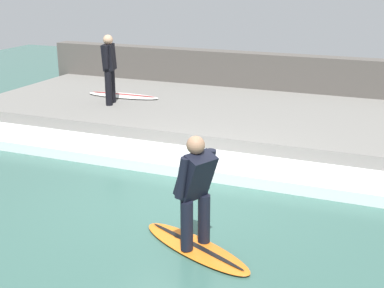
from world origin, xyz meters
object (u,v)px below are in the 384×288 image
(surfboard_riding, at_px, (195,247))
(surfer_waiting_near, at_px, (109,66))
(surfer_riding, at_px, (196,186))
(surfboard_waiting_near, at_px, (123,95))

(surfboard_riding, relative_size, surfer_waiting_near, 1.16)
(surfer_riding, distance_m, surfer_waiting_near, 6.41)
(surfer_riding, relative_size, surfer_waiting_near, 0.92)
(surfboard_riding, xyz_separation_m, surfer_riding, (0.00, 0.00, 0.84))
(surfboard_riding, xyz_separation_m, surfboard_waiting_near, (5.66, 4.19, 0.44))
(surfboard_riding, bearing_deg, surfer_waiting_near, 39.88)
(surfer_waiting_near, distance_m, surfboard_waiting_near, 1.15)
(surfer_riding, bearing_deg, surfboard_waiting_near, 36.55)
(surfboard_riding, distance_m, surfer_waiting_near, 6.52)
(surfer_waiting_near, xyz_separation_m, surfboard_waiting_near, (0.75, 0.10, -0.87))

